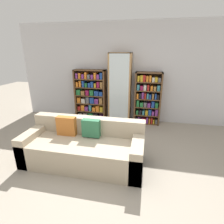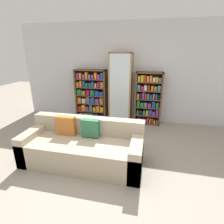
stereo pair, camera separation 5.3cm
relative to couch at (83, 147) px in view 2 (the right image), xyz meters
The scene contains 7 objects.
ground_plane 0.68m from the couch, 43.97° to the right, with size 16.00×16.00×0.00m, color gray.
wall_back 2.60m from the couch, 79.26° to the left, with size 6.29×0.06×2.70m.
couch is the anchor object (origin of this frame).
bookshelf_left 2.24m from the couch, 104.61° to the left, with size 0.90×0.32×1.46m.
display_cabinet 2.24m from the couch, 81.71° to the left, with size 0.60×0.36×1.91m.
bookshelf_right 2.42m from the couch, 63.23° to the left, with size 0.71×0.32×1.43m.
wine_bottle 1.23m from the couch, 35.14° to the left, with size 0.09×0.09×0.38m.
Camera 2 is at (0.68, -2.17, 1.94)m, focal length 28.00 mm.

